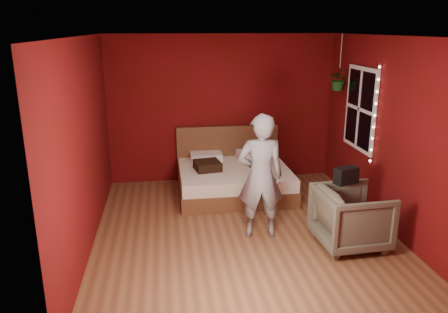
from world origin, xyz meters
TOP-DOWN VIEW (x-y plane):
  - floor at (0.00, 0.00)m, footprint 4.50×4.50m
  - room_walls at (0.00, 0.00)m, footprint 4.04×4.54m
  - window at (1.97, 0.90)m, footprint 0.05×0.97m
  - fairy_lights at (1.94, 0.37)m, footprint 0.04×0.04m
  - bed at (0.10, 1.51)m, footprint 1.83×1.56m
  - person at (0.19, -0.11)m, footprint 0.63×0.44m
  - armchair at (1.28, -0.55)m, footprint 0.89×0.87m
  - handbag at (1.26, -0.35)m, footprint 0.34×0.24m
  - throw_pillow at (-0.35, 1.40)m, footprint 0.46×0.46m
  - hanging_plant at (1.86, 1.55)m, footprint 0.39×0.35m

SIDE VIEW (x-z plane):
  - floor at x=0.00m, z-range 0.00..0.00m
  - bed at x=0.10m, z-range -0.24..0.77m
  - armchair at x=1.28m, z-range 0.00..0.77m
  - throw_pillow at x=-0.35m, z-range 0.46..0.60m
  - person at x=0.19m, z-range 0.00..1.67m
  - handbag at x=1.26m, z-range 0.77..0.99m
  - fairy_lights at x=1.94m, z-range 0.77..2.22m
  - window at x=1.97m, z-range 0.87..2.14m
  - room_walls at x=0.00m, z-range 0.37..2.99m
  - hanging_plant at x=1.86m, z-range 1.42..2.33m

